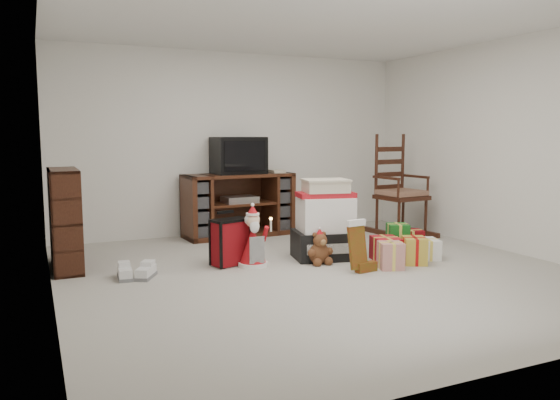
# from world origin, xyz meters

# --- Properties ---
(room) EXTENTS (5.01, 5.01, 2.51)m
(room) POSITION_xyz_m (0.00, 0.00, 1.25)
(room) COLOR beige
(room) RESTS_ON ground
(tv_stand) EXTENTS (1.52, 0.63, 0.85)m
(tv_stand) POSITION_xyz_m (-0.07, 2.20, 0.43)
(tv_stand) COLOR #421E12
(tv_stand) RESTS_ON floor
(bookshelf) EXTENTS (0.28, 0.85, 1.03)m
(bookshelf) POSITION_xyz_m (-2.33, 1.20, 0.50)
(bookshelf) COLOR #3E1E11
(bookshelf) RESTS_ON floor
(rocking_chair) EXTENTS (0.67, 1.01, 1.44)m
(rocking_chair) POSITION_xyz_m (2.00, 1.43, 0.49)
(rocking_chair) COLOR #3E1E11
(rocking_chair) RESTS_ON floor
(gift_pile) EXTENTS (0.78, 0.63, 0.87)m
(gift_pile) POSITION_xyz_m (0.34, 0.53, 0.38)
(gift_pile) COLOR black
(gift_pile) RESTS_ON floor
(red_suitcase) EXTENTS (0.42, 0.30, 0.58)m
(red_suitcase) POSITION_xyz_m (-0.74, 0.65, 0.25)
(red_suitcase) COLOR maroon
(red_suitcase) RESTS_ON floor
(stocking) EXTENTS (0.26, 0.14, 0.54)m
(stocking) POSITION_xyz_m (0.33, -0.16, 0.27)
(stocking) COLOR #0B650C
(stocking) RESTS_ON floor
(teddy_bear) EXTENTS (0.23, 0.20, 0.34)m
(teddy_bear) POSITION_xyz_m (0.15, 0.32, 0.15)
(teddy_bear) COLOR brown
(teddy_bear) RESTS_ON floor
(santa_figurine) EXTENTS (0.32, 0.30, 0.65)m
(santa_figurine) POSITION_xyz_m (0.32, 0.84, 0.25)
(santa_figurine) COLOR #B1131A
(santa_figurine) RESTS_ON floor
(mrs_claus_figurine) EXTENTS (0.32, 0.30, 0.65)m
(mrs_claus_figurine) POSITION_xyz_m (-0.53, 0.52, 0.25)
(mrs_claus_figurine) COLOR #B1131A
(mrs_claus_figurine) RESTS_ON floor
(sneaker_pair) EXTENTS (0.41, 0.33, 0.11)m
(sneaker_pair) POSITION_xyz_m (-1.75, 0.53, 0.05)
(sneaker_pair) COLOR silver
(sneaker_pair) RESTS_ON floor
(gift_cluster) EXTENTS (0.81, 1.14, 0.28)m
(gift_cluster) POSITION_xyz_m (1.12, 0.12, 0.14)
(gift_cluster) COLOR #AB131C
(gift_cluster) RESTS_ON floor
(crt_television) EXTENTS (0.68, 0.50, 0.49)m
(crt_television) POSITION_xyz_m (-0.06, 2.23, 1.10)
(crt_television) COLOR black
(crt_television) RESTS_ON tv_stand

